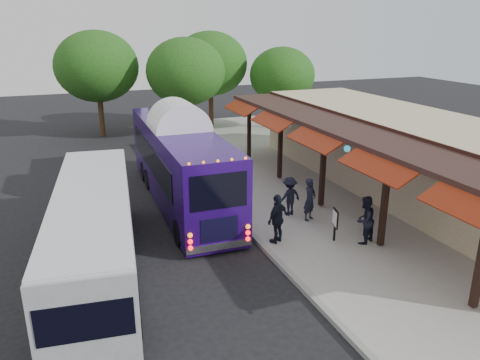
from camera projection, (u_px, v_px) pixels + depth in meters
name	position (u px, v px, depth m)	size (l,w,h in m)	color
ground	(282.00, 270.00, 14.96)	(90.00, 90.00, 0.00)	black
sidewalk	(345.00, 204.00, 20.19)	(10.00, 40.00, 0.15)	#9E9B93
curb	(238.00, 221.00, 18.49)	(0.20, 40.00, 0.16)	gray
station_shelter	(413.00, 157.00, 20.79)	(8.15, 20.00, 3.60)	tan
coach_bus	(180.00, 160.00, 20.11)	(2.57, 11.18, 3.55)	#26085F
city_bus	(94.00, 230.00, 14.26)	(3.35, 10.32, 2.72)	gray
ped_a	(310.00, 199.00, 18.17)	(0.62, 0.41, 1.70)	black
ped_b	(365.00, 220.00, 16.23)	(0.84, 0.65, 1.72)	black
ped_c	(278.00, 219.00, 16.26)	(1.04, 0.44, 1.78)	black
ped_d	(290.00, 196.00, 18.68)	(1.02, 0.58, 1.57)	black
sign_board	(335.00, 220.00, 16.39)	(0.18, 0.53, 1.18)	black
tree_left	(186.00, 72.00, 30.96)	(5.24, 5.24, 6.71)	#382314
tree_mid	(210.00, 64.00, 34.44)	(5.50, 5.50, 7.04)	#382314
tree_right	(282.00, 75.00, 33.48)	(4.67, 4.67, 5.98)	#382314
tree_far	(97.00, 66.00, 31.41)	(5.58, 5.58, 7.15)	#382314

